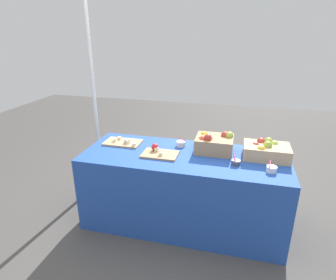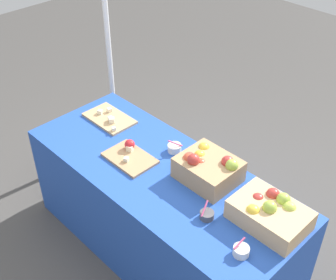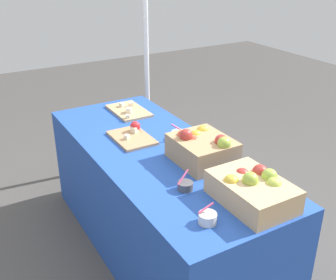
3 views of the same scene
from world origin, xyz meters
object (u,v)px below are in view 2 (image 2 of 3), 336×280
cutting_board_front (130,155)px  sample_bowl_near (175,148)px  sample_bowl_far (207,215)px  apple_crate_left (270,213)px  apple_crate_middle (208,168)px  cutting_board_back (109,118)px  tent_pole (107,32)px  sample_bowl_mid (241,251)px

cutting_board_front → sample_bowl_near: (0.16, 0.25, 0.01)m
cutting_board_front → sample_bowl_far: bearing=-3.4°
apple_crate_left → apple_crate_middle: 0.48m
sample_bowl_far → apple_crate_middle: bearing=131.4°
apple_crate_middle → sample_bowl_far: bearing=-48.6°
cutting_board_back → sample_bowl_near: 0.60m
cutting_board_back → tent_pole: size_ratio=0.16×
cutting_board_front → sample_bowl_far: sample_bowl_far is taller
cutting_board_back → sample_bowl_near: size_ratio=3.34×
sample_bowl_near → sample_bowl_far: 0.62m
cutting_board_back → sample_bowl_mid: bearing=-11.3°
cutting_board_back → sample_bowl_far: size_ratio=3.79×
apple_crate_left → tent_pole: 1.98m
sample_bowl_near → tent_pole: bearing=162.5°
sample_bowl_mid → sample_bowl_far: sample_bowl_far is taller
apple_crate_middle → cutting_board_back: 0.92m
apple_crate_left → sample_bowl_near: apple_crate_left is taller
cutting_board_front → tent_pole: 1.19m
cutting_board_front → tent_pole: tent_pole is taller
tent_pole → apple_crate_left: bearing=-12.6°
apple_crate_middle → cutting_board_front: bearing=-156.8°
apple_crate_middle → sample_bowl_near: apple_crate_middle is taller
apple_crate_middle → cutting_board_back: bearing=-178.2°
apple_crate_middle → sample_bowl_far: size_ratio=3.56×
cutting_board_front → cutting_board_back: cutting_board_front is taller
sample_bowl_far → sample_bowl_mid: bearing=-12.7°
apple_crate_left → apple_crate_middle: bearing=176.3°
apple_crate_left → sample_bowl_far: bearing=-139.8°
sample_bowl_near → sample_bowl_mid: sample_bowl_near is taller
tent_pole → sample_bowl_far: bearing=-21.3°
cutting_board_front → sample_bowl_near: sample_bowl_near is taller
cutting_board_front → sample_bowl_mid: bearing=-6.1°
sample_bowl_near → sample_bowl_far: bearing=-28.4°
sample_bowl_mid → tent_pole: 2.10m
sample_bowl_far → tent_pole: (-1.65, 0.64, 0.37)m
cutting_board_front → apple_crate_left: bearing=10.4°
sample_bowl_mid → tent_pole: tent_pole is taller
sample_bowl_far → cutting_board_front: bearing=176.6°
apple_crate_left → sample_bowl_near: size_ratio=3.66×
sample_bowl_near → sample_bowl_mid: bearing=-23.3°
apple_crate_left → apple_crate_middle: apple_crate_middle is taller
apple_crate_middle → sample_bowl_mid: apple_crate_middle is taller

